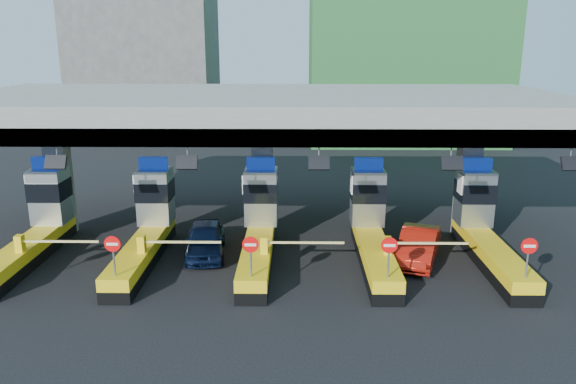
{
  "coord_description": "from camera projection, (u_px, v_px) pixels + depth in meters",
  "views": [
    {
      "loc": [
        1.62,
        -23.63,
        9.28
      ],
      "look_at": [
        1.29,
        0.0,
        2.98
      ],
      "focal_mm": 35.0,
      "sensor_mm": 36.0,
      "label": 1
    }
  ],
  "objects": [
    {
      "name": "toll_lane_far_right",
      "position": [
        483.0,
        225.0,
        25.02
      ],
      "size": [
        4.43,
        8.0,
        4.16
      ],
      "color": "black",
      "rests_on": "ground"
    },
    {
      "name": "toll_lane_center",
      "position": [
        259.0,
        224.0,
        25.15
      ],
      "size": [
        4.43,
        8.0,
        4.16
      ],
      "color": "black",
      "rests_on": "ground"
    },
    {
      "name": "toll_canopy",
      "position": [
        262.0,
        112.0,
        26.44
      ],
      "size": [
        28.0,
        12.09,
        7.0
      ],
      "color": "slate",
      "rests_on": "ground"
    },
    {
      "name": "toll_lane_left",
      "position": [
        148.0,
        224.0,
        25.22
      ],
      "size": [
        4.43,
        8.0,
        4.16
      ],
      "color": "black",
      "rests_on": "ground"
    },
    {
      "name": "red_car",
      "position": [
        418.0,
        246.0,
        24.47
      ],
      "size": [
        2.86,
        4.62,
        1.44
      ],
      "primitive_type": "imported",
      "rotation": [
        0.0,
        0.0,
        -0.33
      ],
      "color": "#A7170C",
      "rests_on": "ground"
    },
    {
      "name": "ground",
      "position": [
        259.0,
        256.0,
        25.24
      ],
      "size": [
        120.0,
        120.0,
        0.0
      ],
      "primitive_type": "plane",
      "color": "black",
      "rests_on": "ground"
    },
    {
      "name": "bg_building_concrete",
      "position": [
        145.0,
        46.0,
        57.9
      ],
      "size": [
        14.0,
        10.0,
        18.0
      ],
      "primitive_type": "cube",
      "color": "#4C4C49",
      "rests_on": "ground"
    },
    {
      "name": "van",
      "position": [
        205.0,
        240.0,
        25.2
      ],
      "size": [
        2.17,
        4.41,
        1.45
      ],
      "primitive_type": "imported",
      "rotation": [
        0.0,
        0.0,
        0.11
      ],
      "color": "black",
      "rests_on": "ground"
    },
    {
      "name": "toll_lane_right",
      "position": [
        371.0,
        225.0,
        25.09
      ],
      "size": [
        4.43,
        8.0,
        4.16
      ],
      "color": "black",
      "rests_on": "ground"
    },
    {
      "name": "toll_lane_far_left",
      "position": [
        38.0,
        223.0,
        25.29
      ],
      "size": [
        4.43,
        8.0,
        4.16
      ],
      "color": "black",
      "rests_on": "ground"
    }
  ]
}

